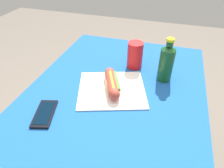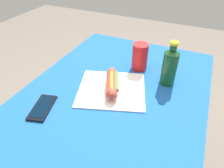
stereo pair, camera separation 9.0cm
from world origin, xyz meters
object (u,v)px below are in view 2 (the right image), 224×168
cell_phone (43,107)px  drinking_cup (140,57)px  soda_bottle (170,66)px  hot_dog (112,83)px

cell_phone → drinking_cup: bearing=149.8°
soda_bottle → drinking_cup: size_ratio=1.53×
cell_phone → drinking_cup: (-0.45, 0.26, 0.06)m
cell_phone → soda_bottle: bearing=132.1°
hot_dog → cell_phone: (0.23, -0.21, -0.03)m
drinking_cup → soda_bottle: bearing=66.7°
cell_phone → soda_bottle: (-0.38, 0.42, 0.09)m
cell_phone → soda_bottle: soda_bottle is taller
hot_dog → soda_bottle: 0.27m
hot_dog → cell_phone: hot_dog is taller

